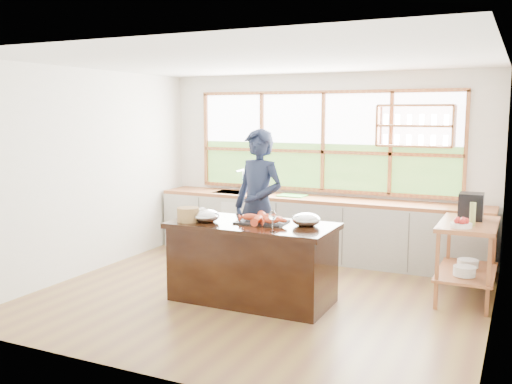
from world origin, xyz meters
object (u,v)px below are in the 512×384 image
Objects in this scene: espresso_machine at (471,206)px; wicker_basket at (188,215)px; island at (252,262)px; cook at (259,206)px.

wicker_basket is (-2.89, -1.51, -0.07)m from espresso_machine.
cook is at bearing 109.85° from island.
cook reaches higher than island.
island is 0.96× the size of cook.
cook is 7.71× the size of wicker_basket.
wicker_basket is at bearing -153.97° from espresso_machine.
cook reaches higher than wicker_basket.
island is at bearing -151.07° from espresso_machine.
espresso_machine is (2.45, 0.57, 0.09)m from cook.
island is at bearing -56.21° from cook.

